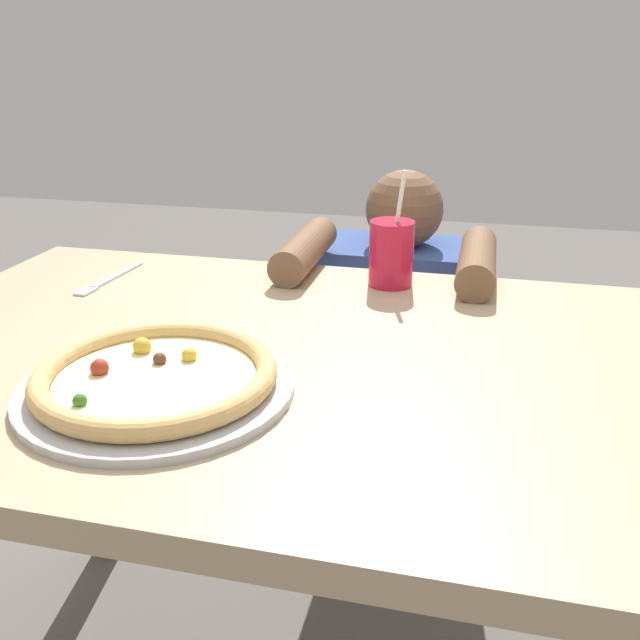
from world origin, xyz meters
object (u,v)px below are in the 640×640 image
at_px(diner_seated, 396,378).
at_px(fork, 108,280).
at_px(pizza_near, 156,379).
at_px(drink_cup_colored, 391,253).

bearing_deg(diner_seated, fork, -141.99).
height_order(pizza_near, drink_cup_colored, drink_cup_colored).
relative_size(pizza_near, drink_cup_colored, 1.67).
height_order(fork, diner_seated, diner_seated).
height_order(drink_cup_colored, diner_seated, drink_cup_colored).
xyz_separation_m(drink_cup_colored, diner_seated, (-0.01, 0.29, -0.40)).
bearing_deg(pizza_near, diner_seated, 74.64).
distance_m(pizza_near, diner_seated, 0.89).
distance_m(pizza_near, drink_cup_colored, 0.55).
bearing_deg(pizza_near, drink_cup_colored, 65.03).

